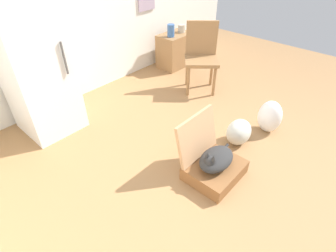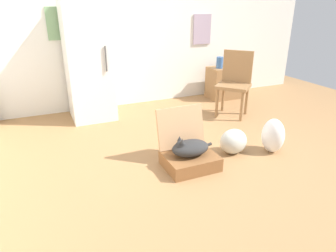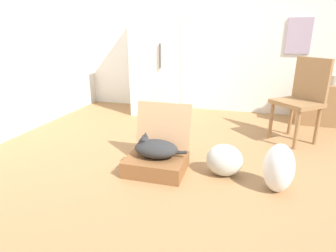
# 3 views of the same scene
# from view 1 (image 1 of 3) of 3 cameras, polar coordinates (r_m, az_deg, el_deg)

# --- Properties ---
(ground_plane) EXTENTS (7.68, 7.68, 0.00)m
(ground_plane) POSITION_cam_1_polar(r_m,az_deg,el_deg) (3.14, 10.30, -4.53)
(ground_plane) COLOR #9E7247
(ground_plane) RESTS_ON ground
(suitcase_base) EXTENTS (0.55, 0.46, 0.15)m
(suitcase_base) POSITION_cam_1_polar(r_m,az_deg,el_deg) (2.77, 9.95, -9.30)
(suitcase_base) COLOR brown
(suitcase_base) RESTS_ON ground
(suitcase_lid) EXTENTS (0.55, 0.14, 0.46)m
(suitcase_lid) POSITION_cam_1_polar(r_m,az_deg,el_deg) (2.66, 6.26, -2.26)
(suitcase_lid) COLOR tan
(suitcase_lid) RESTS_ON suitcase_base
(cat) EXTENTS (0.49, 0.28, 0.22)m
(cat) POSITION_cam_1_polar(r_m,az_deg,el_deg) (2.65, 10.19, -6.99)
(cat) COLOR #2D2D2D
(cat) RESTS_ON suitcase_base
(plastic_bag_white) EXTENTS (0.33, 0.27, 0.30)m
(plastic_bag_white) POSITION_cam_1_polar(r_m,az_deg,el_deg) (3.18, 14.91, -1.25)
(plastic_bag_white) COLOR silver
(plastic_bag_white) RESTS_ON ground
(plastic_bag_clear) EXTENTS (0.25, 0.29, 0.42)m
(plastic_bag_clear) POSITION_cam_1_polar(r_m,az_deg,el_deg) (3.45, 20.94, 1.91)
(plastic_bag_clear) COLOR white
(plastic_bag_clear) RESTS_ON ground
(refrigerator) EXTENTS (0.63, 0.70, 1.72)m
(refrigerator) POSITION_cam_1_polar(r_m,az_deg,el_deg) (3.34, -26.89, 12.06)
(refrigerator) COLOR silver
(refrigerator) RESTS_ON ground
(side_table) EXTENTS (0.59, 0.40, 0.58)m
(side_table) POSITION_cam_1_polar(r_m,az_deg,el_deg) (4.93, 1.48, 15.88)
(side_table) COLOR olive
(side_table) RESTS_ON ground
(vase_tall) EXTENTS (0.12, 0.12, 0.20)m
(vase_tall) POSITION_cam_1_polar(r_m,az_deg,el_deg) (4.67, 0.62, 19.76)
(vase_tall) COLOR #38609E
(vase_tall) RESTS_ON side_table
(vase_short) EXTENTS (0.12, 0.12, 0.13)m
(vase_short) POSITION_cam_1_polar(r_m,az_deg,el_deg) (4.91, 2.91, 20.14)
(vase_short) COLOR #B7AD99
(vase_short) RESTS_ON side_table
(chair) EXTENTS (0.63, 0.64, 0.99)m
(chair) POSITION_cam_1_polar(r_m,az_deg,el_deg) (4.08, 7.15, 14.97)
(chair) COLOR olive
(chair) RESTS_ON ground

